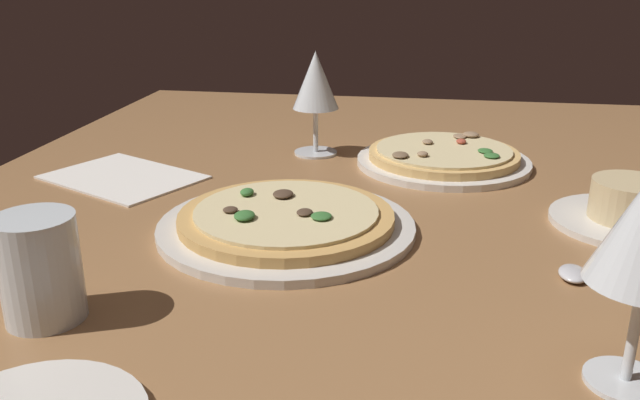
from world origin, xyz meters
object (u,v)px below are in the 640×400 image
(paper_menu, at_px, (123,177))
(ramekin_on_saucer, at_px, (629,208))
(pizza_side, at_px, (443,157))
(spoon, at_px, (584,275))
(pizza_main, at_px, (286,221))
(wine_glass_far, at_px, (316,84))
(water_glass, at_px, (41,275))

(paper_menu, bearing_deg, ramekin_on_saucer, 110.37)
(pizza_side, height_order, ramekin_on_saucer, ramekin_on_saucer)
(ramekin_on_saucer, distance_m, spoon, 0.18)
(pizza_main, distance_m, spoon, 0.32)
(pizza_main, height_order, pizza_side, same)
(pizza_side, bearing_deg, pizza_main, -31.52)
(paper_menu, bearing_deg, pizza_main, 86.88)
(pizza_side, xyz_separation_m, wine_glass_far, (-0.03, -0.20, 0.10))
(wine_glass_far, height_order, spoon, wine_glass_far)
(pizza_main, distance_m, ramekin_on_saucer, 0.40)
(ramekin_on_saucer, height_order, spoon, ramekin_on_saucer)
(water_glass, distance_m, paper_menu, 0.40)
(pizza_side, distance_m, wine_glass_far, 0.23)
(pizza_main, bearing_deg, ramekin_on_saucer, 102.07)
(pizza_side, bearing_deg, water_glass, -33.45)
(pizza_side, relative_size, paper_menu, 1.26)
(ramekin_on_saucer, bearing_deg, pizza_main, -77.93)
(paper_menu, bearing_deg, pizza_side, 133.70)
(pizza_side, bearing_deg, spoon, 19.76)
(ramekin_on_saucer, xyz_separation_m, paper_menu, (-0.07, -0.66, -0.02))
(paper_menu, bearing_deg, wine_glass_far, 150.53)
(ramekin_on_saucer, relative_size, water_glass, 1.86)
(spoon, bearing_deg, paper_menu, -111.25)
(spoon, bearing_deg, pizza_side, -160.24)
(wine_glass_far, distance_m, spoon, 0.53)
(wine_glass_far, distance_m, paper_menu, 0.32)
(ramekin_on_saucer, height_order, wine_glass_far, wine_glass_far)
(water_glass, bearing_deg, pizza_side, 146.55)
(wine_glass_far, xyz_separation_m, water_glass, (0.55, -0.14, -0.07))
(ramekin_on_saucer, bearing_deg, paper_menu, -95.94)
(ramekin_on_saucer, xyz_separation_m, water_glass, (0.31, -0.56, 0.02))
(pizza_main, height_order, wine_glass_far, wine_glass_far)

